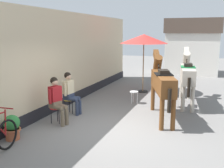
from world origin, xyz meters
TOP-DOWN VIEW (x-y plane):
  - ground_plane at (0.00, 3.00)m, footprint 40.00×40.00m
  - pub_facade_wall at (-2.55, 1.50)m, footprint 0.34×14.00m
  - distant_cottage at (1.40, 11.42)m, footprint 3.40×2.60m
  - seated_visitor_near at (-1.67, -0.05)m, footprint 0.61×0.48m
  - seated_visitor_far at (-1.78, 0.95)m, footprint 0.61×0.49m
  - saddled_horse_near at (1.12, 1.55)m, footprint 1.22×2.88m
  - saddled_horse_far at (1.72, 3.55)m, footprint 0.72×2.99m
  - flower_planter_near at (-2.09, -1.48)m, footprint 0.43×0.43m
  - cafe_parasol at (-0.29, 4.95)m, footprint 2.10×2.10m
  - spare_stool_white at (-0.15, 2.94)m, footprint 0.32×0.32m

SIDE VIEW (x-z plane):
  - ground_plane at x=0.00m, z-range 0.00..0.00m
  - flower_planter_near at x=-2.09m, z-range 0.01..0.65m
  - spare_stool_white at x=-0.15m, z-range 0.17..0.63m
  - seated_visitor_near at x=-1.67m, z-range 0.08..1.47m
  - seated_visitor_far at x=-1.78m, z-range 0.08..1.47m
  - saddled_horse_near at x=1.12m, z-range 0.13..2.19m
  - saddled_horse_far at x=1.72m, z-range 0.13..2.19m
  - pub_facade_wall at x=-2.55m, z-range -0.16..3.24m
  - distant_cottage at x=1.40m, z-range 0.05..3.55m
  - cafe_parasol at x=-0.29m, z-range 1.07..3.65m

